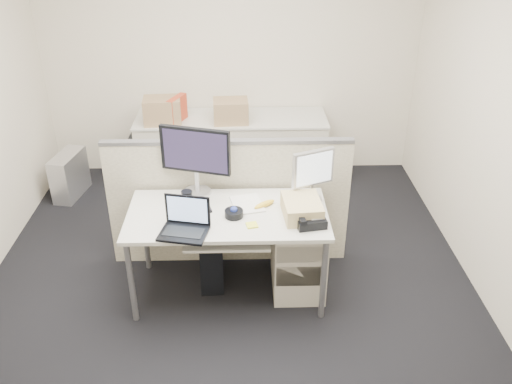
{
  "coord_description": "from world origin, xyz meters",
  "views": [
    {
      "loc": [
        0.13,
        -3.46,
        2.83
      ],
      "look_at": [
        0.22,
        0.15,
        0.82
      ],
      "focal_mm": 38.0,
      "sensor_mm": 36.0,
      "label": 1
    }
  ],
  "objects_px": {
    "laptop": "(183,220)",
    "desk_phone": "(310,221)",
    "monitor_main": "(196,161)",
    "desk": "(228,221)"
  },
  "relations": [
    {
      "from": "laptop",
      "to": "desk_phone",
      "type": "distance_m",
      "value": 0.91
    },
    {
      "from": "monitor_main",
      "to": "laptop",
      "type": "xyz_separation_m",
      "value": [
        -0.06,
        -0.6,
        -0.16
      ]
    },
    {
      "from": "laptop",
      "to": "desk_phone",
      "type": "xyz_separation_m",
      "value": [
        0.9,
        0.1,
        -0.09
      ]
    },
    {
      "from": "monitor_main",
      "to": "laptop",
      "type": "relative_size",
      "value": 1.7
    },
    {
      "from": "monitor_main",
      "to": "desk_phone",
      "type": "distance_m",
      "value": 1.01
    },
    {
      "from": "desk",
      "to": "desk_phone",
      "type": "distance_m",
      "value": 0.63
    },
    {
      "from": "desk",
      "to": "desk_phone",
      "type": "height_order",
      "value": "desk_phone"
    },
    {
      "from": "monitor_main",
      "to": "desk_phone",
      "type": "bearing_deg",
      "value": -13.94
    },
    {
      "from": "desk",
      "to": "desk_phone",
      "type": "relative_size",
      "value": 7.22
    },
    {
      "from": "desk",
      "to": "laptop",
      "type": "bearing_deg",
      "value": -136.97
    }
  ]
}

